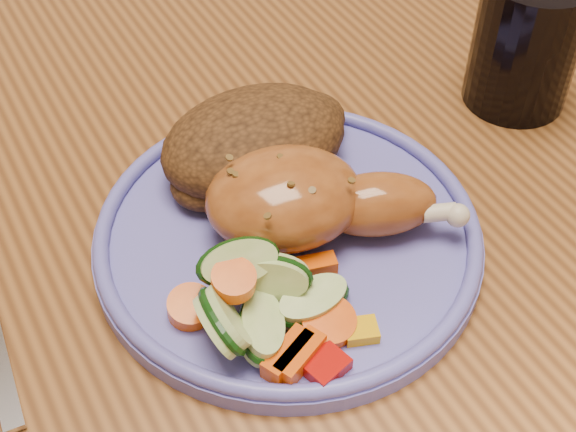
{
  "coord_description": "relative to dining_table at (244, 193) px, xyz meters",
  "views": [
    {
      "loc": [
        -0.19,
        -0.42,
        1.13
      ],
      "look_at": [
        -0.03,
        -0.13,
        0.78
      ],
      "focal_mm": 50.0,
      "sensor_mm": 36.0,
      "label": 1
    }
  ],
  "objects": [
    {
      "name": "rice_pilaf",
      "position": [
        -0.02,
        -0.07,
        0.12
      ],
      "size": [
        0.14,
        0.09,
        0.06
      ],
      "color": "#4C2C13",
      "rests_on": "plate"
    },
    {
      "name": "drinking_glass",
      "position": [
        0.19,
        -0.08,
        0.13
      ],
      "size": [
        0.08,
        0.08,
        0.1
      ],
      "primitive_type": "cylinder",
      "color": "black",
      "rests_on": "dining_table"
    },
    {
      "name": "chair_far",
      "position": [
        0.0,
        0.63,
        -0.17
      ],
      "size": [
        0.42,
        0.42,
        0.91
      ],
      "color": "#4C2D16",
      "rests_on": "ground"
    },
    {
      "name": "chicken_leg",
      "position": [
        -0.02,
        -0.13,
        0.12
      ],
      "size": [
        0.15,
        0.12,
        0.05
      ],
      "color": "#9F5421",
      "rests_on": "plate"
    },
    {
      "name": "plate",
      "position": [
        -0.03,
        -0.13,
        0.09
      ],
      "size": [
        0.24,
        0.24,
        0.01
      ],
      "primitive_type": "cylinder",
      "color": "#5B58B8",
      "rests_on": "dining_table"
    },
    {
      "name": "plate_rim",
      "position": [
        -0.03,
        -0.13,
        0.1
      ],
      "size": [
        0.24,
        0.24,
        0.01
      ],
      "primitive_type": "torus",
      "color": "#5B58B8",
      "rests_on": "plate"
    },
    {
      "name": "vegetable_pile",
      "position": [
        -0.07,
        -0.18,
        0.11
      ],
      "size": [
        0.1,
        0.1,
        0.05
      ],
      "color": "#A50A05",
      "rests_on": "plate"
    },
    {
      "name": "dining_table",
      "position": [
        0.0,
        0.0,
        0.0
      ],
      "size": [
        0.9,
        1.4,
        0.75
      ],
      "color": "brown",
      "rests_on": "ground"
    }
  ]
}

